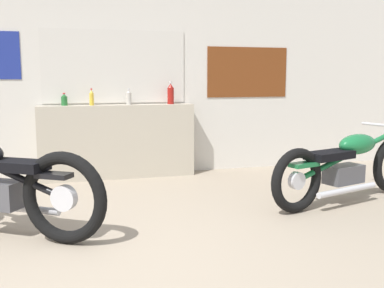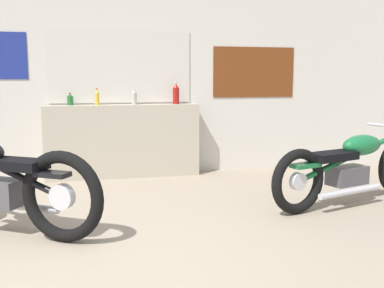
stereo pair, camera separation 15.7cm
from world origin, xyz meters
name	(u,v)px [view 2 (the right image)]	position (x,y,z in m)	size (l,w,h in m)	color
ground_plane	(53,277)	(0.00, 0.00, 0.00)	(24.00, 24.00, 0.00)	gray
wall_back	(66,71)	(0.02, 3.19, 1.40)	(10.00, 0.07, 2.80)	silver
sill_counter	(123,141)	(0.73, 3.01, 0.48)	(2.02, 0.28, 0.97)	#B7AD99
bottle_leftmost	(70,100)	(0.07, 3.02, 1.04)	(0.08, 0.08, 0.16)	#23662D
bottle_left_center	(97,98)	(0.41, 2.97, 1.06)	(0.06, 0.06, 0.22)	gold
bottle_center	(134,97)	(0.89, 3.00, 1.06)	(0.07, 0.07, 0.21)	#B7B2A8
bottle_right_center	(176,94)	(1.45, 3.00, 1.10)	(0.09, 0.09, 0.30)	maroon
motorcycle_green	(353,166)	(2.97, 1.15, 0.40)	(2.11, 0.85, 0.80)	black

